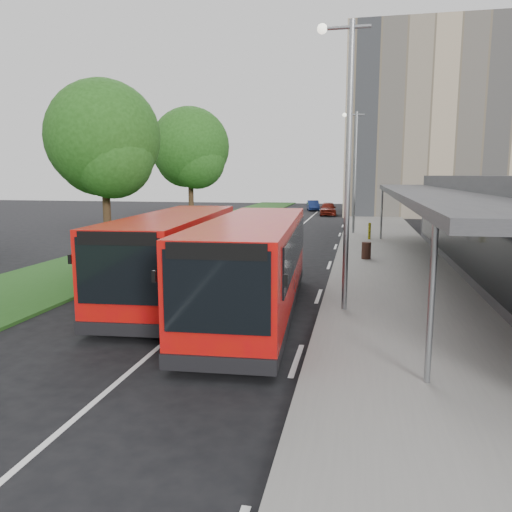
{
  "coord_description": "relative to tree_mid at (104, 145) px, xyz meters",
  "views": [
    {
      "loc": [
        4.54,
        -12.41,
        4.02
      ],
      "look_at": [
        1.4,
        2.81,
        1.5
      ],
      "focal_mm": 35.0,
      "sensor_mm": 36.0,
      "label": 1
    }
  ],
  "objects": [
    {
      "name": "litter_bin",
      "position": [
        11.95,
        2.18,
        -4.84
      ],
      "size": [
        0.57,
        0.57,
        0.78
      ],
      "primitive_type": "cylinder",
      "rotation": [
        0.0,
        0.0,
        0.41
      ],
      "color": "#331C15",
      "rests_on": "pavement"
    },
    {
      "name": "lamp_post_far",
      "position": [
        11.13,
        12.95,
        -0.67
      ],
      "size": [
        1.44,
        0.28,
        8.0
      ],
      "color": "gray",
      "rests_on": "pavement"
    },
    {
      "name": "lane_centre_line",
      "position": [
        7.01,
        5.95,
        -5.38
      ],
      "size": [
        0.12,
        70.0,
        0.01
      ],
      "primitive_type": "cube",
      "color": "silver",
      "rests_on": "ground"
    },
    {
      "name": "office_block",
      "position": [
        21.01,
        32.95,
        3.62
      ],
      "size": [
        22.0,
        12.0,
        18.0
      ],
      "primitive_type": "cube",
      "color": "tan",
      "rests_on": "ground"
    },
    {
      "name": "lamp_post_near",
      "position": [
        11.13,
        -7.05,
        -0.67
      ],
      "size": [
        1.44,
        0.28,
        8.0
      ],
      "color": "gray",
      "rests_on": "pavement"
    },
    {
      "name": "car_near",
      "position": [
        8.47,
        29.52,
        -4.7
      ],
      "size": [
        1.87,
        4.12,
        1.37
      ],
      "primitive_type": "imported",
      "rotation": [
        0.0,
        0.0,
        0.06
      ],
      "color": "#60160D",
      "rests_on": "ground"
    },
    {
      "name": "grass_verge",
      "position": [
        0.01,
        10.95,
        -5.33
      ],
      "size": [
        5.0,
        80.0,
        0.1
      ],
      "primitive_type": "cube",
      "color": "#1F4817",
      "rests_on": "ground"
    },
    {
      "name": "bus_main",
      "position": [
        8.63,
        -7.66,
        -3.95
      ],
      "size": [
        3.13,
        10.01,
        2.79
      ],
      "rotation": [
        0.0,
        0.0,
        0.06
      ],
      "color": "#AA090C",
      "rests_on": "ground"
    },
    {
      "name": "kerb_dashes",
      "position": [
        10.31,
        9.95,
        -5.38
      ],
      "size": [
        0.12,
        56.0,
        0.01
      ],
      "color": "silver",
      "rests_on": "ground"
    },
    {
      "name": "bus_second",
      "position": [
        5.63,
        -6.03,
        -3.97
      ],
      "size": [
        3.27,
        9.89,
        2.75
      ],
      "rotation": [
        0.0,
        0.0,
        0.08
      ],
      "color": "#AA090C",
      "rests_on": "ground"
    },
    {
      "name": "car_far",
      "position": [
        6.35,
        36.29,
        -4.8
      ],
      "size": [
        1.85,
        3.69,
        1.16
      ],
      "primitive_type": "imported",
      "rotation": [
        0.0,
        0.0,
        0.18
      ],
      "color": "navy",
      "rests_on": "ground"
    },
    {
      "name": "tree_far",
      "position": [
        -0.0,
        12.0,
        0.22
      ],
      "size": [
        5.39,
        5.39,
        8.67
      ],
      "color": "#362315",
      "rests_on": "ground"
    },
    {
      "name": "pavement",
      "position": [
        13.01,
        10.95,
        -5.31
      ],
      "size": [
        5.0,
        80.0,
        0.15
      ],
      "primitive_type": "cube",
      "color": "slate",
      "rests_on": "ground"
    },
    {
      "name": "tree_mid",
      "position": [
        0.0,
        0.0,
        0.0
      ],
      "size": [
        5.19,
        5.19,
        8.34
      ],
      "color": "#362315",
      "rests_on": "ground"
    },
    {
      "name": "bollard",
      "position": [
        12.22,
        9.56,
        -4.73
      ],
      "size": [
        0.2,
        0.2,
        1.0
      ],
      "primitive_type": "cylinder",
      "rotation": [
        0.0,
        0.0,
        -0.32
      ],
      "color": "#D8D10B",
      "rests_on": "pavement"
    },
    {
      "name": "ground",
      "position": [
        7.01,
        -9.05,
        -5.38
      ],
      "size": [
        120.0,
        120.0,
        0.0
      ],
      "primitive_type": "plane",
      "color": "black",
      "rests_on": "ground"
    }
  ]
}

